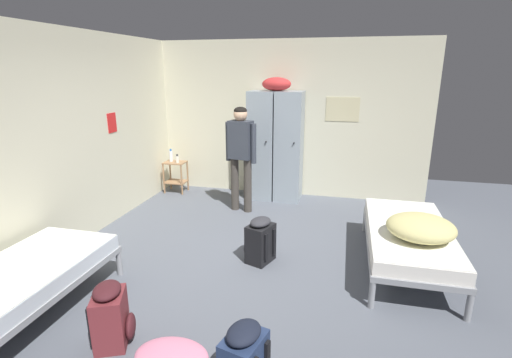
{
  "coord_description": "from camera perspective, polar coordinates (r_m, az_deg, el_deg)",
  "views": [
    {
      "loc": [
        1.01,
        -3.87,
        2.19
      ],
      "look_at": [
        0.0,
        0.26,
        0.95
      ],
      "focal_mm": 26.44,
      "sensor_mm": 36.0,
      "label": 1
    }
  ],
  "objects": [
    {
      "name": "bed_right",
      "position": [
        4.65,
        22.02,
        -7.95
      ],
      "size": [
        0.9,
        1.9,
        0.49
      ],
      "color": "gray",
      "rests_on": "ground_plane"
    },
    {
      "name": "lotion_bottle",
      "position": [
        6.95,
        -11.82,
        2.98
      ],
      "size": [
        0.06,
        0.06,
        0.15
      ],
      "color": "white",
      "rests_on": "shelf_unit"
    },
    {
      "name": "locker_bank",
      "position": [
        6.47,
        2.99,
        5.35
      ],
      "size": [
        0.9,
        0.55,
        2.07
      ],
      "color": "#8C99A3",
      "rests_on": "ground_plane"
    },
    {
      "name": "water_bottle",
      "position": [
        7.05,
        -12.74,
        3.44
      ],
      "size": [
        0.07,
        0.07,
        0.23
      ],
      "color": "white",
      "rests_on": "shelf_unit"
    },
    {
      "name": "clothes_pile_pink",
      "position": [
        3.29,
        -12.67,
        -24.74
      ],
      "size": [
        0.59,
        0.43,
        0.11
      ],
      "color": "pink",
      "rests_on": "ground_plane"
    },
    {
      "name": "person_traveler",
      "position": [
        5.84,
        -2.31,
        4.45
      ],
      "size": [
        0.51,
        0.28,
        1.65
      ],
      "color": "#3D3833",
      "rests_on": "ground_plane"
    },
    {
      "name": "backpack_black",
      "position": [
        4.48,
        0.57,
        -9.33
      ],
      "size": [
        0.4,
        0.38,
        0.55
      ],
      "color": "black",
      "rests_on": "ground_plane"
    },
    {
      "name": "bed_left_front",
      "position": [
        4.05,
        -32.75,
        -13.14
      ],
      "size": [
        0.9,
        1.9,
        0.49
      ],
      "color": "gray",
      "rests_on": "ground_plane"
    },
    {
      "name": "ground_plane",
      "position": [
        4.56,
        -0.8,
        -12.45
      ],
      "size": [
        8.47,
        8.47,
        0.0
      ],
      "primitive_type": "plane",
      "color": "#565B66"
    },
    {
      "name": "shelf_unit",
      "position": [
        7.08,
        -12.06,
        0.78
      ],
      "size": [
        0.38,
        0.3,
        0.57
      ],
      "color": "#99704C",
      "rests_on": "ground_plane"
    },
    {
      "name": "backpack_maroon",
      "position": [
        3.47,
        -21.03,
        -18.8
      ],
      "size": [
        0.4,
        0.39,
        0.55
      ],
      "color": "maroon",
      "rests_on": "ground_plane"
    },
    {
      "name": "room_backdrop",
      "position": [
        5.67,
        -9.84,
        7.41
      ],
      "size": [
        4.74,
        5.35,
        2.69
      ],
      "color": "beige",
      "rests_on": "ground_plane"
    },
    {
      "name": "bedding_heap",
      "position": [
        4.3,
        23.67,
        -6.73
      ],
      "size": [
        0.69,
        0.65,
        0.25
      ],
      "color": "#D1C67F",
      "rests_on": "bed_right"
    }
  ]
}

